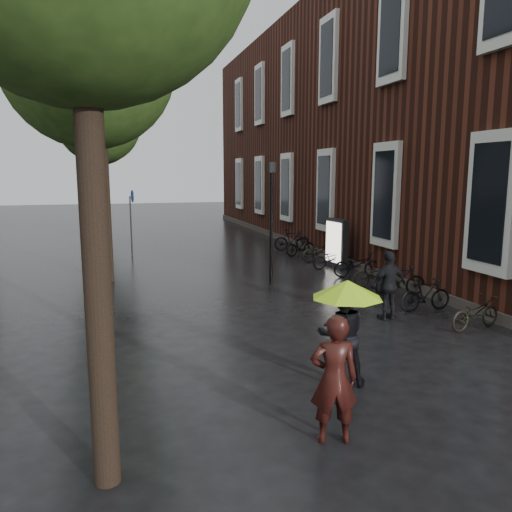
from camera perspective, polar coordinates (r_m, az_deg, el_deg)
name	(u,v)px	position (r m, az deg, el deg)	size (l,w,h in m)	color
ground	(437,473)	(7.26, 19.99, -22.23)	(120.00, 120.00, 0.00)	black
brick_building	(383,131)	(28.33, 14.26, 13.71)	(10.20, 33.20, 12.00)	#38160F
street_trees	(99,105)	(20.96, -17.54, 16.13)	(4.33, 34.03, 8.91)	black
person_burgundy	(334,379)	(7.20, 8.90, -13.74)	(0.67, 0.44, 1.85)	black
person_black	(342,335)	(9.07, 9.79, -8.88)	(0.89, 0.69, 1.83)	black
lime_umbrella	(347,289)	(7.82, 10.39, -3.75)	(1.12, 1.12, 1.65)	black
pedestrian_walking	(389,285)	(13.29, 14.94, -3.24)	(1.05, 0.44, 1.80)	black
parked_bicycles	(348,263)	(18.88, 10.50, -0.74)	(2.07, 13.79, 1.05)	black
ad_lightbox	(337,243)	(20.17, 9.19, 1.46)	(0.30, 1.30, 1.96)	black
lamp_post	(271,212)	(16.64, 1.77, 5.10)	(0.21, 0.21, 4.10)	black
cycle_sign	(132,213)	(23.21, -14.03, 4.82)	(0.16, 0.55, 3.00)	#262628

